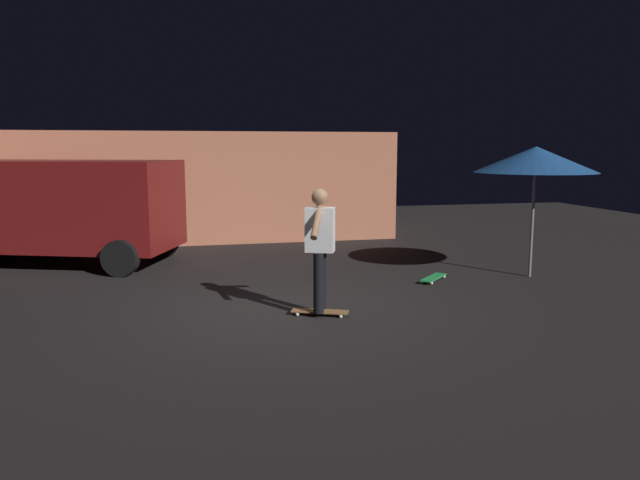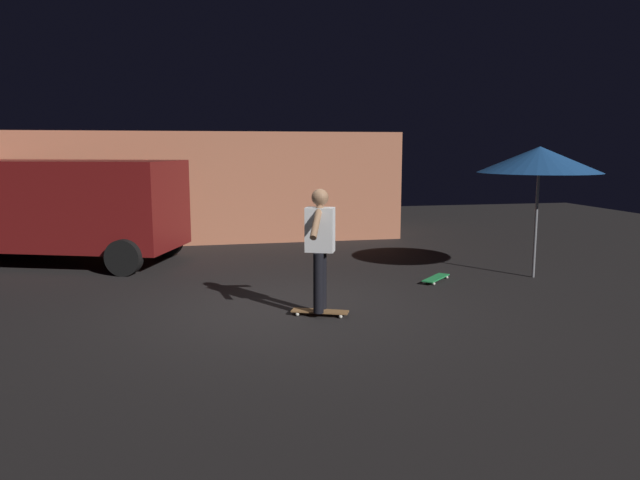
# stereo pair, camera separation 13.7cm
# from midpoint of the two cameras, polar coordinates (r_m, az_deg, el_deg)

# --- Properties ---
(ground_plane) EXTENTS (28.00, 28.00, 0.00)m
(ground_plane) POSITION_cam_midpoint_polar(r_m,az_deg,el_deg) (8.68, -3.81, -6.52)
(ground_plane) COLOR black
(low_building) EXTENTS (10.50, 3.22, 2.65)m
(low_building) POSITION_cam_midpoint_polar(r_m,az_deg,el_deg) (15.88, -13.29, 5.07)
(low_building) COLOR #B76B4C
(low_building) RESTS_ON ground_plane
(parked_van) EXTENTS (4.97, 3.51, 2.03)m
(parked_van) POSITION_cam_midpoint_polar(r_m,az_deg,el_deg) (12.93, -24.00, 3.02)
(parked_van) COLOR maroon
(parked_van) RESTS_ON ground_plane
(patio_umbrella) EXTENTS (2.10, 2.10, 2.30)m
(patio_umbrella) POSITION_cam_midpoint_polar(r_m,az_deg,el_deg) (11.17, 19.39, 7.18)
(patio_umbrella) COLOR slate
(patio_umbrella) RESTS_ON ground_plane
(skateboard_ridden) EXTENTS (0.80, 0.49, 0.07)m
(skateboard_ridden) POSITION_cam_midpoint_polar(r_m,az_deg,el_deg) (8.32, -0.47, -6.79)
(skateboard_ridden) COLOR olive
(skateboard_ridden) RESTS_ON ground_plane
(skateboard_spare) EXTENTS (0.69, 0.69, 0.07)m
(skateboard_spare) POSITION_cam_midpoint_polar(r_m,az_deg,el_deg) (10.59, 10.31, -3.53)
(skateboard_spare) COLOR green
(skateboard_spare) RESTS_ON ground_plane
(skater) EXTENTS (0.47, 0.94, 1.67)m
(skater) POSITION_cam_midpoint_polar(r_m,az_deg,el_deg) (8.11, -0.48, -0.09)
(skater) COLOR black
(skater) RESTS_ON skateboard_ridden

